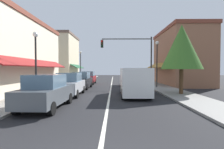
% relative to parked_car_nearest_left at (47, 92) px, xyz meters
% --- Properties ---
extents(ground_plane, '(80.00, 80.00, 0.00)m').
position_rel_parked_car_nearest_left_xyz_m(ground_plane, '(3.16, 12.19, -0.88)').
color(ground_plane, black).
extents(sidewalk_left, '(2.60, 56.00, 0.12)m').
position_rel_parked_car_nearest_left_xyz_m(sidewalk_left, '(-2.34, 12.19, -0.82)').
color(sidewalk_left, gray).
rests_on(sidewalk_left, ground).
extents(sidewalk_right, '(2.60, 56.00, 0.12)m').
position_rel_parked_car_nearest_left_xyz_m(sidewalk_right, '(8.66, 12.19, -0.82)').
color(sidewalk_right, gray).
rests_on(sidewalk_right, ground).
extents(lane_center_stripe, '(0.14, 52.00, 0.01)m').
position_rel_parked_car_nearest_left_xyz_m(lane_center_stripe, '(3.16, 12.19, -0.88)').
color(lane_center_stripe, silver).
rests_on(lane_center_stripe, ground).
extents(storefront_left_block, '(5.31, 14.20, 6.75)m').
position_rel_parked_car_nearest_left_xyz_m(storefront_left_block, '(-5.64, 6.19, 2.50)').
color(storefront_left_block, beige).
rests_on(storefront_left_block, ground).
extents(storefront_right_block, '(5.89, 10.20, 7.23)m').
position_rel_parked_car_nearest_left_xyz_m(storefront_right_block, '(12.24, 14.19, 2.74)').
color(storefront_right_block, '#8E5B42').
rests_on(storefront_right_block, ground).
extents(storefront_far_left, '(5.70, 8.20, 8.21)m').
position_rel_parked_car_nearest_left_xyz_m(storefront_far_left, '(-5.84, 22.19, 3.23)').
color(storefront_far_left, beige).
rests_on(storefront_far_left, ground).
extents(parked_car_nearest_left, '(1.88, 4.15, 1.77)m').
position_rel_parked_car_nearest_left_xyz_m(parked_car_nearest_left, '(0.00, 0.00, 0.00)').
color(parked_car_nearest_left, '#4C5156').
rests_on(parked_car_nearest_left, ground).
extents(parked_car_second_left, '(1.80, 4.11, 1.77)m').
position_rel_parked_car_nearest_left_xyz_m(parked_car_second_left, '(0.07, 4.45, 0.00)').
color(parked_car_second_left, '#B7BABF').
rests_on(parked_car_second_left, ground).
extents(parked_car_third_left, '(1.86, 4.14, 1.77)m').
position_rel_parked_car_nearest_left_xyz_m(parked_car_third_left, '(0.07, 9.30, 0.00)').
color(parked_car_third_left, black).
rests_on(parked_car_third_left, ground).
extents(parked_car_far_left, '(1.79, 4.11, 1.77)m').
position_rel_parked_car_nearest_left_xyz_m(parked_car_far_left, '(-0.03, 14.82, 0.00)').
color(parked_car_far_left, maroon).
rests_on(parked_car_far_left, ground).
extents(van_in_lane, '(2.02, 5.19, 2.12)m').
position_rel_parked_car_nearest_left_xyz_m(van_in_lane, '(5.02, 4.28, 0.27)').
color(van_in_lane, silver).
rests_on(van_in_lane, ground).
extents(traffic_signal_mast_arm, '(6.12, 0.50, 5.91)m').
position_rel_parked_car_nearest_left_xyz_m(traffic_signal_mast_arm, '(5.84, 11.74, 3.22)').
color(traffic_signal_mast_arm, '#333333').
rests_on(traffic_signal_mast_arm, ground).
extents(street_lamp_left_near, '(0.36, 0.36, 4.51)m').
position_rel_parked_car_nearest_left_xyz_m(street_lamp_left_near, '(-1.67, 2.47, 2.19)').
color(street_lamp_left_near, black).
rests_on(street_lamp_left_near, ground).
extents(street_lamp_right_mid, '(0.36, 0.36, 5.11)m').
position_rel_parked_car_nearest_left_xyz_m(street_lamp_right_mid, '(8.18, 9.96, 2.53)').
color(street_lamp_right_mid, black).
rests_on(street_lamp_right_mid, ground).
extents(street_lamp_left_far, '(0.36, 0.36, 4.89)m').
position_rel_parked_car_nearest_left_xyz_m(street_lamp_left_far, '(-1.75, 18.09, 2.41)').
color(street_lamp_left_far, black).
rests_on(street_lamp_left_far, ground).
extents(tree_right_near, '(3.16, 3.16, 5.53)m').
position_rel_parked_car_nearest_left_xyz_m(tree_right_near, '(8.79, 4.71, 2.89)').
color(tree_right_near, '#4C331E').
rests_on(tree_right_near, ground).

